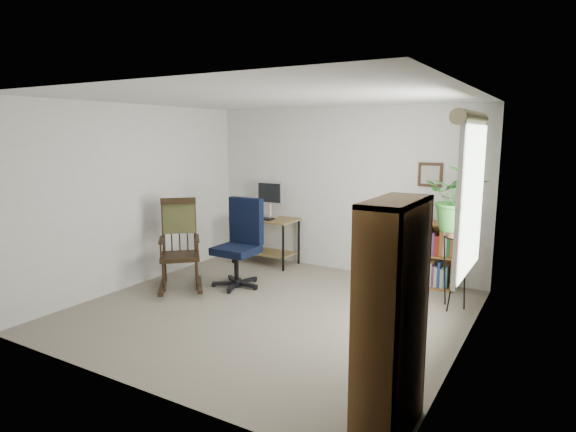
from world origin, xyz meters
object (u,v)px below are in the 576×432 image
Objects in this scene: tall_bookshelf at (391,320)px; desk at (266,241)px; rocking_chair at (179,244)px; low_bookshelf at (423,254)px; office_chair at (236,243)px.

desk is at bearing 133.71° from tall_bookshelf.
rocking_chair is at bearing -99.73° from desk.
desk is at bearing -177.18° from low_bookshelf.
rocking_chair is at bearing -142.40° from office_chair.
desk is at bearing 38.31° from rocking_chair.
rocking_chair reaches higher than desk.
office_chair reaches higher than desk.
rocking_chair is at bearing -147.25° from low_bookshelf.
tall_bookshelf is at bearing -67.47° from rocking_chair.
rocking_chair is (-0.58, -0.44, 0.01)m from office_chair.
office_chair is (0.30, -1.18, 0.23)m from desk.
tall_bookshelf is (3.09, -3.23, 0.44)m from desk.
desk is 2.44m from low_bookshelf.
low_bookshelf is (2.13, 1.30, -0.16)m from office_chair.
office_chair is 0.99× the size of rocking_chair.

